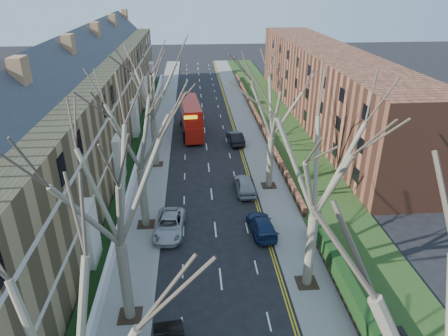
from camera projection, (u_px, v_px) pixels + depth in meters
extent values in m
cube|color=slate|center=(160.00, 131.00, 53.84)|extent=(3.00, 102.00, 0.12)
cube|color=slate|center=(248.00, 128.00, 54.71)|extent=(3.00, 102.00, 0.12)
cube|color=#957B4C|center=(81.00, 115.00, 43.95)|extent=(9.00, 78.00, 10.00)
cube|color=#2D3137|center=(73.00, 60.00, 41.39)|extent=(4.67, 78.00, 4.67)
cube|color=silver|center=(124.00, 127.00, 44.91)|extent=(0.12, 78.00, 0.35)
cube|color=silver|center=(120.00, 97.00, 43.42)|extent=(0.12, 78.00, 0.35)
cube|color=brown|center=(325.00, 84.00, 57.04)|extent=(8.00, 54.00, 10.00)
cube|color=brown|center=(256.00, 116.00, 58.22)|extent=(0.35, 54.00, 0.90)
cube|color=white|center=(141.00, 150.00, 46.26)|extent=(0.30, 78.00, 1.00)
cube|color=#1F3814|center=(281.00, 127.00, 55.00)|extent=(6.00, 102.00, 0.06)
cube|color=black|center=(402.00, 334.00, 12.88)|extent=(0.18, 0.50, 0.22)
cylinder|color=#655D48|center=(126.00, 282.00, 22.96)|extent=(0.64, 0.64, 5.25)
cube|color=#2D2116|center=(130.00, 316.00, 24.07)|extent=(1.40, 1.40, 0.05)
cylinder|color=#655D48|center=(144.00, 198.00, 32.01)|extent=(0.64, 0.64, 5.07)
cube|color=#2D2116|center=(146.00, 224.00, 33.09)|extent=(1.40, 1.40, 0.05)
cylinder|color=#655D48|center=(155.00, 142.00, 42.80)|extent=(0.60, 0.60, 5.25)
cube|color=#2D2116|center=(157.00, 164.00, 43.91)|extent=(1.40, 1.40, 0.05)
cylinder|color=#655D48|center=(310.00, 251.00, 25.59)|extent=(0.64, 0.64, 5.25)
cube|color=#2D2116|center=(307.00, 283.00, 26.70)|extent=(1.40, 1.40, 0.05)
cylinder|color=#655D48|center=(270.00, 162.00, 38.25)|extent=(0.60, 0.60, 5.07)
cube|color=#2D2116|center=(269.00, 186.00, 39.32)|extent=(1.40, 1.40, 0.05)
cube|color=#AD160C|center=(191.00, 124.00, 52.55)|extent=(3.08, 10.11, 1.99)
cube|color=#AD160C|center=(191.00, 110.00, 51.74)|extent=(3.04, 9.61, 1.81)
cube|color=black|center=(191.00, 121.00, 52.38)|extent=(3.03, 9.32, 0.81)
cube|color=black|center=(191.00, 109.00, 51.70)|extent=(3.01, 9.12, 0.81)
imported|color=#ADADB3|center=(169.00, 225.00, 31.98)|extent=(2.67, 5.13, 1.38)
imported|color=navy|center=(262.00, 225.00, 32.03)|extent=(2.19, 4.61, 1.30)
imported|color=gray|center=(245.00, 185.00, 38.16)|extent=(1.93, 4.54, 1.53)
imported|color=black|center=(236.00, 138.00, 49.56)|extent=(1.99, 4.59, 1.47)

